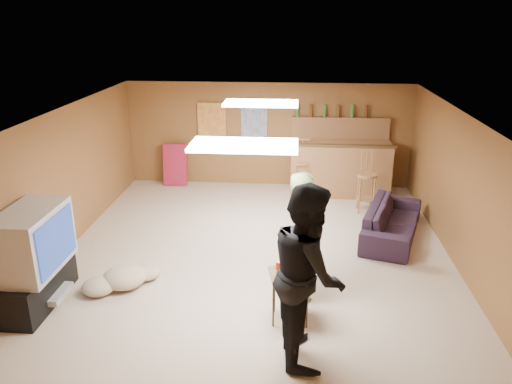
# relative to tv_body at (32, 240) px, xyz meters

# --- Properties ---
(ground) EXTENTS (7.00, 7.00, 0.00)m
(ground) POSITION_rel_tv_body_xyz_m (2.65, 1.50, -0.90)
(ground) COLOR tan
(ground) RESTS_ON ground
(ceiling) EXTENTS (6.00, 7.00, 0.02)m
(ceiling) POSITION_rel_tv_body_xyz_m (2.65, 1.50, 1.30)
(ceiling) COLOR silver
(ceiling) RESTS_ON ground
(wall_back) EXTENTS (6.00, 0.02, 2.20)m
(wall_back) POSITION_rel_tv_body_xyz_m (2.65, 5.00, 0.20)
(wall_back) COLOR brown
(wall_back) RESTS_ON ground
(wall_front) EXTENTS (6.00, 0.02, 2.20)m
(wall_front) POSITION_rel_tv_body_xyz_m (2.65, -2.00, 0.20)
(wall_front) COLOR brown
(wall_front) RESTS_ON ground
(wall_left) EXTENTS (0.02, 7.00, 2.20)m
(wall_left) POSITION_rel_tv_body_xyz_m (-0.35, 1.50, 0.20)
(wall_left) COLOR brown
(wall_left) RESTS_ON ground
(wall_right) EXTENTS (0.02, 7.00, 2.20)m
(wall_right) POSITION_rel_tv_body_xyz_m (5.65, 1.50, 0.20)
(wall_right) COLOR brown
(wall_right) RESTS_ON ground
(tv_stand) EXTENTS (0.55, 1.30, 0.50)m
(tv_stand) POSITION_rel_tv_body_xyz_m (-0.07, 0.00, -0.65)
(tv_stand) COLOR black
(tv_stand) RESTS_ON ground
(dvd_box) EXTENTS (0.35, 0.50, 0.08)m
(dvd_box) POSITION_rel_tv_body_xyz_m (0.15, 0.00, -0.75)
(dvd_box) COLOR #B2B2B7
(dvd_box) RESTS_ON tv_stand
(tv_body) EXTENTS (0.60, 1.10, 0.80)m
(tv_body) POSITION_rel_tv_body_xyz_m (0.00, 0.00, 0.00)
(tv_body) COLOR #B2B2B7
(tv_body) RESTS_ON tv_stand
(tv_screen) EXTENTS (0.02, 0.95, 0.65)m
(tv_screen) POSITION_rel_tv_body_xyz_m (0.31, 0.00, 0.00)
(tv_screen) COLOR navy
(tv_screen) RESTS_ON tv_body
(bar_counter) EXTENTS (2.00, 0.60, 1.10)m
(bar_counter) POSITION_rel_tv_body_xyz_m (4.15, 4.45, -0.35)
(bar_counter) COLOR brown
(bar_counter) RESTS_ON ground
(bar_lip) EXTENTS (2.10, 0.12, 0.05)m
(bar_lip) POSITION_rel_tv_body_xyz_m (4.15, 4.20, 0.20)
(bar_lip) COLOR #3F2A14
(bar_lip) RESTS_ON bar_counter
(bar_shelf) EXTENTS (2.00, 0.18, 0.05)m
(bar_shelf) POSITION_rel_tv_body_xyz_m (4.15, 4.90, 0.60)
(bar_shelf) COLOR brown
(bar_shelf) RESTS_ON bar_backing
(bar_backing) EXTENTS (2.00, 0.14, 0.60)m
(bar_backing) POSITION_rel_tv_body_xyz_m (4.15, 4.92, 0.30)
(bar_backing) COLOR brown
(bar_backing) RESTS_ON bar_counter
(poster_left) EXTENTS (0.60, 0.03, 0.85)m
(poster_left) POSITION_rel_tv_body_xyz_m (1.45, 4.96, 0.45)
(poster_left) COLOR #BF3F26
(poster_left) RESTS_ON wall_back
(poster_right) EXTENTS (0.55, 0.03, 0.80)m
(poster_right) POSITION_rel_tv_body_xyz_m (2.35, 4.96, 0.45)
(poster_right) COLOR #334C99
(poster_right) RESTS_ON wall_back
(folding_chair_stack) EXTENTS (0.50, 0.26, 0.91)m
(folding_chair_stack) POSITION_rel_tv_body_xyz_m (0.65, 4.80, -0.45)
(folding_chair_stack) COLOR #AD2040
(folding_chair_stack) RESTS_ON ground
(ceiling_panel_front) EXTENTS (1.20, 0.60, 0.04)m
(ceiling_panel_front) POSITION_rel_tv_body_xyz_m (2.65, 0.00, 1.27)
(ceiling_panel_front) COLOR white
(ceiling_panel_front) RESTS_ON ceiling
(ceiling_panel_back) EXTENTS (1.20, 0.60, 0.04)m
(ceiling_panel_back) POSITION_rel_tv_body_xyz_m (2.65, 2.70, 1.27)
(ceiling_panel_back) COLOR white
(ceiling_panel_back) RESTS_ON ceiling
(person_olive) EXTENTS (0.56, 0.71, 1.72)m
(person_olive) POSITION_rel_tv_body_xyz_m (3.35, 0.47, -0.04)
(person_olive) COLOR #575F37
(person_olive) RESTS_ON ground
(person_black) EXTENTS (0.86, 1.04, 1.98)m
(person_black) POSITION_rel_tv_body_xyz_m (3.39, -0.72, 0.09)
(person_black) COLOR black
(person_black) RESTS_ON ground
(sofa) EXTENTS (1.31, 2.08, 0.57)m
(sofa) POSITION_rel_tv_body_xyz_m (4.87, 2.42, -0.62)
(sofa) COLOR black
(sofa) RESTS_ON ground
(tray_table) EXTENTS (0.56, 0.48, 0.65)m
(tray_table) POSITION_rel_tv_body_xyz_m (3.21, -0.12, -0.57)
(tray_table) COLOR #3F2A14
(tray_table) RESTS_ON ground
(cup_red_near) EXTENTS (0.10, 0.10, 0.11)m
(cup_red_near) POSITION_rel_tv_body_xyz_m (3.07, -0.04, -0.19)
(cup_red_near) COLOR red
(cup_red_near) RESTS_ON tray_table
(cup_red_far) EXTENTS (0.09, 0.09, 0.11)m
(cup_red_far) POSITION_rel_tv_body_xyz_m (3.30, -0.19, -0.19)
(cup_red_far) COLOR red
(cup_red_far) RESTS_ON tray_table
(cup_blue) EXTENTS (0.11, 0.11, 0.12)m
(cup_blue) POSITION_rel_tv_body_xyz_m (3.35, -0.02, -0.19)
(cup_blue) COLOR #172AA0
(cup_blue) RESTS_ON tray_table
(bar_stool_left) EXTENTS (0.56, 0.56, 1.34)m
(bar_stool_left) POSITION_rel_tv_body_xyz_m (3.39, 4.27, -0.23)
(bar_stool_left) COLOR brown
(bar_stool_left) RESTS_ON ground
(bar_stool_right) EXTENTS (0.43, 0.43, 1.21)m
(bar_stool_right) POSITION_rel_tv_body_xyz_m (4.57, 3.55, -0.30)
(bar_stool_right) COLOR brown
(bar_stool_right) RESTS_ON ground
(cushion_near_tv) EXTENTS (0.64, 0.64, 0.27)m
(cushion_near_tv) POSITION_rel_tv_body_xyz_m (0.93, 0.51, -0.77)
(cushion_near_tv) COLOR tan
(cushion_near_tv) RESTS_ON ground
(cushion_mid) EXTENTS (0.43, 0.43, 0.18)m
(cushion_mid) POSITION_rel_tv_body_xyz_m (1.16, 0.74, -0.81)
(cushion_mid) COLOR tan
(cushion_mid) RESTS_ON ground
(cushion_far) EXTENTS (0.48, 0.48, 0.20)m
(cushion_far) POSITION_rel_tv_body_xyz_m (0.64, 0.30, -0.80)
(cushion_far) COLOR tan
(cushion_far) RESTS_ON ground
(bottle_row) EXTENTS (1.48, 0.08, 0.26)m
(bottle_row) POSITION_rel_tv_body_xyz_m (3.95, 4.88, 0.75)
(bottle_row) COLOR #3F7233
(bottle_row) RESTS_ON bar_shelf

